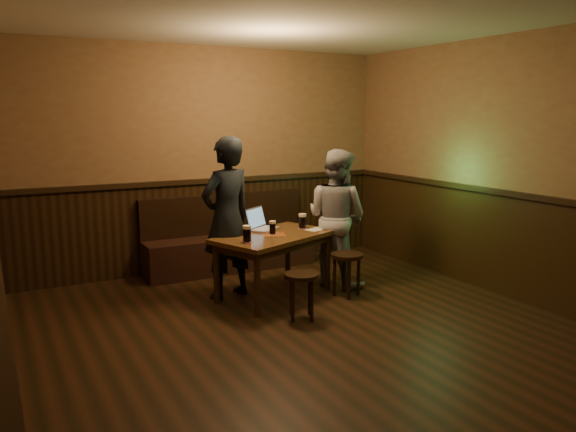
% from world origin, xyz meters
% --- Properties ---
extents(room, '(5.04, 6.04, 2.84)m').
position_xyz_m(room, '(0.00, 0.22, 1.20)').
color(room, black).
rests_on(room, ground).
extents(bench, '(2.20, 0.50, 0.95)m').
position_xyz_m(bench, '(0.22, 2.75, 0.31)').
color(bench, black).
rests_on(bench, ground).
extents(pub_table, '(1.47, 1.15, 0.70)m').
position_xyz_m(pub_table, '(0.22, 1.48, 0.60)').
color(pub_table, '#4E3516').
rests_on(pub_table, ground).
extents(stool_left, '(0.43, 0.43, 0.45)m').
position_xyz_m(stool_left, '(0.14, 0.75, 0.36)').
color(stool_left, black).
rests_on(stool_left, ground).
extents(stool_right, '(0.46, 0.46, 0.47)m').
position_xyz_m(stool_right, '(0.93, 1.13, 0.38)').
color(stool_right, black).
rests_on(stool_right, ground).
extents(pint_left, '(0.11, 0.11, 0.17)m').
position_xyz_m(pint_left, '(-0.19, 1.28, 0.78)').
color(pint_left, maroon).
rests_on(pint_left, pub_table).
extents(pint_mid, '(0.09, 0.09, 0.15)m').
position_xyz_m(pint_mid, '(0.21, 1.50, 0.77)').
color(pint_mid, maroon).
rests_on(pint_mid, pub_table).
extents(pint_right, '(0.11, 0.11, 0.17)m').
position_xyz_m(pint_right, '(0.64, 1.61, 0.78)').
color(pint_right, maroon).
rests_on(pint_right, pub_table).
extents(laptop, '(0.44, 0.42, 0.24)m').
position_xyz_m(laptop, '(0.21, 1.78, 0.76)').
color(laptop, silver).
rests_on(laptop, pub_table).
extents(menu, '(0.25, 0.21, 0.00)m').
position_xyz_m(menu, '(0.75, 1.49, 0.69)').
color(menu, silver).
rests_on(menu, pub_table).
extents(person_suit, '(0.73, 0.58, 1.74)m').
position_xyz_m(person_suit, '(-0.22, 1.72, 0.87)').
color(person_suit, black).
rests_on(person_suit, ground).
extents(person_grey, '(0.84, 0.94, 1.58)m').
position_xyz_m(person_grey, '(1.07, 1.56, 0.79)').
color(person_grey, gray).
rests_on(person_grey, ground).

